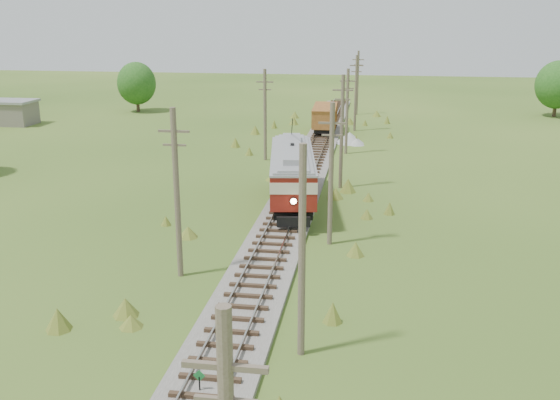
% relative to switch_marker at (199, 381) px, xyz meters
% --- Properties ---
extents(railbed_main, '(3.60, 96.00, 0.57)m').
position_rel_switch_marker_xyz_m(railbed_main, '(0.20, 32.50, -0.44)').
color(railbed_main, '#605B54').
rests_on(railbed_main, ground).
extents(switch_marker, '(0.45, 0.06, 1.08)m').
position_rel_switch_marker_xyz_m(switch_marker, '(0.00, 0.00, 0.00)').
color(switch_marker, black).
rests_on(switch_marker, ground).
extents(streetcar, '(4.85, 13.12, 5.94)m').
position_rel_switch_marker_xyz_m(streetcar, '(0.20, 24.04, 2.10)').
color(streetcar, black).
rests_on(streetcar, ground).
extents(gondola, '(2.93, 8.22, 2.70)m').
position_rel_switch_marker_xyz_m(gondola, '(0.20, 52.91, 1.39)').
color(gondola, black).
rests_on(gondola, ground).
extents(gravel_pile, '(3.25, 3.45, 1.18)m').
position_rel_switch_marker_xyz_m(gravel_pile, '(3.44, 47.82, -0.08)').
color(gravel_pile, gray).
rests_on(gravel_pile, ground).
extents(utility_pole_r_1, '(0.30, 0.30, 8.80)m').
position_rel_switch_marker_xyz_m(utility_pole_r_1, '(3.30, 3.50, 3.77)').
color(utility_pole_r_1, brown).
rests_on(utility_pole_r_1, ground).
extents(utility_pole_r_2, '(1.60, 0.30, 8.60)m').
position_rel_switch_marker_xyz_m(utility_pole_r_2, '(3.50, 16.50, 3.79)').
color(utility_pole_r_2, brown).
rests_on(utility_pole_r_2, ground).
extents(utility_pole_r_3, '(1.60, 0.30, 9.00)m').
position_rel_switch_marker_xyz_m(utility_pole_r_3, '(3.40, 29.50, 3.99)').
color(utility_pole_r_3, brown).
rests_on(utility_pole_r_3, ground).
extents(utility_pole_r_4, '(1.60, 0.30, 8.40)m').
position_rel_switch_marker_xyz_m(utility_pole_r_4, '(3.20, 42.50, 3.69)').
color(utility_pole_r_4, brown).
rests_on(utility_pole_r_4, ground).
extents(utility_pole_r_5, '(1.60, 0.30, 8.90)m').
position_rel_switch_marker_xyz_m(utility_pole_r_5, '(3.60, 55.50, 3.94)').
color(utility_pole_r_5, brown).
rests_on(utility_pole_r_5, ground).
extents(utility_pole_r_6, '(1.60, 0.30, 8.70)m').
position_rel_switch_marker_xyz_m(utility_pole_r_6, '(3.40, 68.50, 3.84)').
color(utility_pole_r_6, brown).
rests_on(utility_pole_r_6, ground).
extents(utility_pole_l_a, '(1.60, 0.30, 9.00)m').
position_rel_switch_marker_xyz_m(utility_pole_l_a, '(-4.00, 10.50, 3.99)').
color(utility_pole_l_a, brown).
rests_on(utility_pole_l_a, ground).
extents(utility_pole_l_b, '(1.60, 0.30, 8.60)m').
position_rel_switch_marker_xyz_m(utility_pole_l_b, '(-4.30, 38.50, 3.79)').
color(utility_pole_l_b, brown).
rests_on(utility_pole_l_b, ground).
extents(tree_mid_a, '(5.46, 5.46, 7.03)m').
position_rel_switch_marker_xyz_m(tree_mid_a, '(-27.80, 66.50, 3.39)').
color(tree_mid_a, '#38281C').
rests_on(tree_mid_a, ground).
extents(tree_mid_b, '(5.88, 5.88, 7.57)m').
position_rel_switch_marker_xyz_m(tree_mid_b, '(30.20, 70.50, 3.70)').
color(tree_mid_b, '#38281C').
rests_on(tree_mid_b, ground).
extents(shed, '(6.40, 4.40, 3.10)m').
position_rel_switch_marker_xyz_m(shed, '(-39.80, 53.50, 0.94)').
color(shed, slate).
rests_on(shed, ground).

